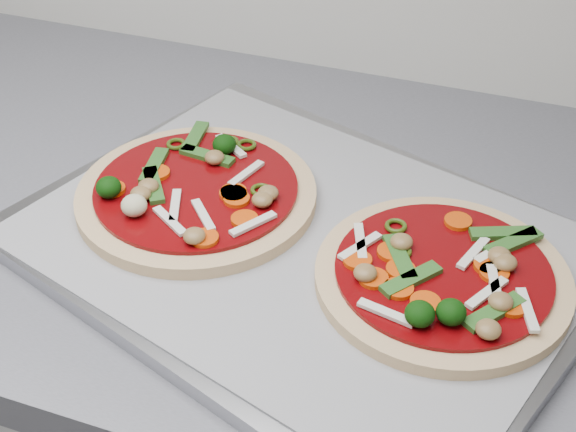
% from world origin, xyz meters
% --- Properties ---
extents(countertop, '(3.60, 0.60, 0.04)m').
position_xyz_m(countertop, '(0.00, 1.30, 0.88)').
color(countertop, slate).
rests_on(countertop, base_cabinet).
extents(baking_tray, '(0.60, 0.52, 0.02)m').
position_xyz_m(baking_tray, '(-0.11, 1.24, 0.91)').
color(baking_tray, '#9A9BA0').
rests_on(baking_tray, countertop).
extents(parchment, '(0.56, 0.48, 0.00)m').
position_xyz_m(parchment, '(-0.11, 1.24, 0.92)').
color(parchment, gray).
rests_on(parchment, baking_tray).
extents(pizza_left, '(0.32, 0.32, 0.04)m').
position_xyz_m(pizza_left, '(-0.22, 1.26, 0.93)').
color(pizza_left, '#E2BC88').
rests_on(pizza_left, parchment).
extents(pizza_right, '(0.31, 0.31, 0.04)m').
position_xyz_m(pizza_right, '(0.03, 1.22, 0.93)').
color(pizza_right, '#E2BC88').
rests_on(pizza_right, parchment).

